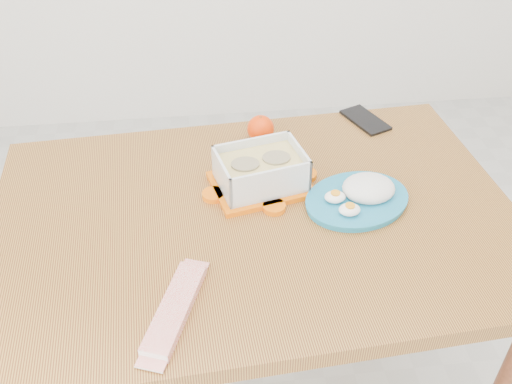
{
  "coord_description": "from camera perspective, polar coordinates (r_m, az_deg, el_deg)",
  "views": [
    {
      "loc": [
        -0.24,
        -0.91,
        1.58
      ],
      "look_at": [
        -0.13,
        0.05,
        0.81
      ],
      "focal_mm": 40.0,
      "sensor_mm": 36.0,
      "label": 1
    }
  ],
  "objects": [
    {
      "name": "dining_table",
      "position": [
        1.34,
        0.0,
        -5.43
      ],
      "size": [
        1.22,
        0.85,
        0.75
      ],
      "rotation": [
        0.0,
        0.0,
        0.07
      ],
      "color": "#A6752F",
      "rests_on": "ground"
    },
    {
      "name": "rice_plate",
      "position": [
        1.31,
        10.45,
        -0.23
      ],
      "size": [
        0.31,
        0.31,
        0.07
      ],
      "rotation": [
        0.0,
        0.0,
        0.34
      ],
      "color": "teal",
      "rests_on": "dining_table"
    },
    {
      "name": "candy_bar",
      "position": [
        1.08,
        -8.1,
        -11.48
      ],
      "size": [
        0.12,
        0.22,
        0.02
      ],
      "primitive_type": "cube",
      "rotation": [
        0.0,
        0.0,
        1.22
      ],
      "color": "red",
      "rests_on": "dining_table"
    },
    {
      "name": "food_container",
      "position": [
        1.32,
        0.49,
        2.12
      ],
      "size": [
        0.25,
        0.21,
        0.09
      ],
      "rotation": [
        0.0,
        0.0,
        0.23
      ],
      "color": "orange",
      "rests_on": "dining_table"
    },
    {
      "name": "orange_fruit",
      "position": [
        1.49,
        0.47,
        6.36
      ],
      "size": [
        0.07,
        0.07,
        0.07
      ],
      "primitive_type": "sphere",
      "color": "#FF3E05",
      "rests_on": "dining_table"
    },
    {
      "name": "smartphone",
      "position": [
        1.62,
        10.86,
        7.08
      ],
      "size": [
        0.12,
        0.16,
        0.01
      ],
      "primitive_type": "cube",
      "rotation": [
        0.0,
        0.0,
        0.4
      ],
      "color": "black",
      "rests_on": "dining_table"
    }
  ]
}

